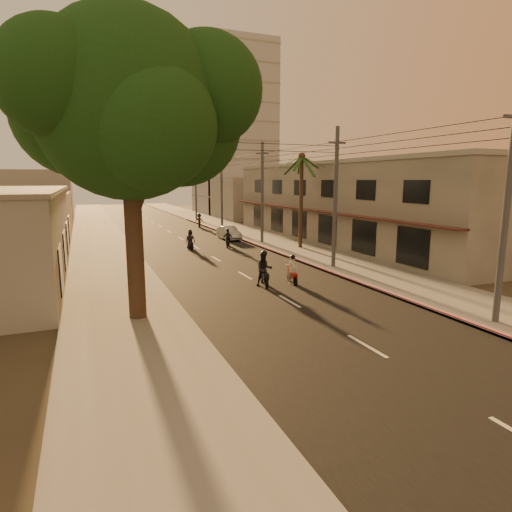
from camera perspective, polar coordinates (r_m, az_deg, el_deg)
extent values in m
plane|color=#383023|center=(18.82, 7.23, -7.62)|extent=(160.00, 160.00, 0.00)
cube|color=black|center=(37.12, -8.04, 1.19)|extent=(10.00, 140.00, 0.02)
cube|color=slate|center=(39.58, 2.55, 1.90)|extent=(5.00, 140.00, 0.12)
cube|color=slate|center=(36.06, -19.67, 0.51)|extent=(5.00, 140.00, 0.12)
cube|color=red|center=(34.09, 2.39, 0.64)|extent=(0.20, 60.00, 0.20)
cube|color=gray|center=(40.70, 12.19, 6.78)|extent=(8.00, 34.00, 7.00)
cube|color=gray|center=(40.66, 12.39, 11.92)|extent=(8.20, 34.20, 0.30)
cube|color=#3E1D19|center=(38.47, 6.83, 6.16)|extent=(0.80, 34.00, 0.12)
cube|color=#B7B5B2|center=(76.24, -3.08, 16.35)|extent=(12.00, 12.00, 28.00)
cylinder|color=black|center=(17.89, -15.86, 1.02)|extent=(0.70, 0.70, 6.00)
cylinder|color=black|center=(18.19, -13.92, 10.74)|extent=(1.22, 2.17, 3.04)
cylinder|color=black|center=(17.34, -18.27, 11.24)|extent=(1.31, 1.49, 2.73)
sphere|color=black|center=(17.90, -16.75, 18.67)|extent=(7.20, 7.20, 7.20)
sphere|color=black|center=(19.17, -10.14, 16.83)|extent=(5.20, 5.20, 5.20)
sphere|color=black|center=(18.55, -22.75, 17.08)|extent=(4.80, 4.80, 4.80)
sphere|color=black|center=(16.09, -13.71, 16.59)|extent=(4.60, 4.60, 4.60)
sphere|color=black|center=(18.11, -6.54, 21.17)|extent=(4.40, 4.40, 4.40)
sphere|color=black|center=(16.72, -25.17, 20.55)|extent=(4.00, 4.00, 4.00)
sphere|color=black|center=(20.59, -14.07, 20.72)|extent=(4.40, 4.40, 4.40)
cylinder|color=black|center=(35.86, 6.01, 7.01)|extent=(0.32, 0.32, 7.60)
sphere|color=black|center=(35.86, 6.13, 13.08)|extent=(0.60, 0.60, 0.60)
cylinder|color=#38383A|center=(19.05, 30.38, 5.10)|extent=(0.26, 0.26, 9.00)
cylinder|color=#38383A|center=(28.02, 10.53, 7.48)|extent=(0.26, 0.26, 9.00)
cube|color=#38383A|center=(28.09, 10.77, 14.62)|extent=(1.20, 0.12, 0.12)
cylinder|color=#38383A|center=(38.67, 0.83, 8.32)|extent=(0.26, 0.26, 9.00)
cube|color=#38383A|center=(38.72, 0.84, 13.51)|extent=(1.20, 0.12, 0.12)
cylinder|color=#38383A|center=(49.93, -4.61, 8.70)|extent=(0.26, 0.26, 9.00)
cube|color=#38383A|center=(49.97, -4.67, 12.71)|extent=(1.20, 0.12, 0.12)
cylinder|color=#38383A|center=(61.48, -8.03, 8.89)|extent=(0.26, 0.26, 9.00)
cube|color=#38383A|center=(61.51, -8.12, 12.15)|extent=(1.20, 0.12, 0.12)
cube|color=gray|center=(64.82, -1.46, 7.72)|extent=(8.00, 14.00, 6.00)
cube|color=gray|center=(49.97, -28.07, 4.91)|extent=(8.00, 14.00, 4.40)
cube|color=gray|center=(67.82, -26.68, 7.19)|extent=(8.00, 14.00, 7.00)
cylinder|color=black|center=(24.51, 4.41, -2.76)|extent=(0.17, 0.53, 0.52)
cylinder|color=black|center=(23.43, 5.27, -3.37)|extent=(0.17, 0.53, 0.52)
cube|color=#A90E0D|center=(23.85, 4.89, -2.51)|extent=(0.42, 1.05, 0.28)
cube|color=#A90E0D|center=(24.25, 4.56, -1.95)|extent=(0.29, 0.14, 0.56)
cylinder|color=silver|center=(24.29, 4.49, -1.14)|extent=(0.51, 0.12, 0.04)
imported|color=beige|center=(23.79, 4.90, -1.87)|extent=(0.69, 0.55, 1.57)
sphere|color=black|center=(23.65, 4.93, -0.13)|extent=(0.28, 0.28, 0.28)
sphere|color=silver|center=(24.15, 3.92, -0.64)|extent=(0.11, 0.11, 0.11)
sphere|color=silver|center=(24.31, 5.10, -0.59)|extent=(0.11, 0.11, 0.11)
cylinder|color=black|center=(24.08, 0.74, -2.84)|extent=(0.23, 0.63, 0.62)
cylinder|color=black|center=(22.77, 1.40, -3.61)|extent=(0.23, 0.63, 0.62)
cube|color=black|center=(23.28, 1.10, -2.55)|extent=(0.55, 1.25, 0.33)
cube|color=black|center=(23.77, 0.84, -1.87)|extent=(0.35, 0.18, 0.66)
cylinder|color=silver|center=(23.82, 0.78, -0.90)|extent=(0.60, 0.16, 0.04)
imported|color=black|center=(23.21, 1.10, -1.78)|extent=(1.18, 1.06, 1.85)
sphere|color=black|center=(23.05, 1.11, 0.36)|extent=(0.33, 0.33, 0.33)
cylinder|color=black|center=(37.42, -3.70, 1.71)|extent=(0.28, 0.50, 0.51)
cylinder|color=black|center=(36.31, -3.84, 1.45)|extent=(0.28, 0.50, 0.51)
cube|color=black|center=(36.76, -3.78, 1.94)|extent=(0.62, 1.01, 0.27)
cube|color=black|center=(37.19, -3.73, 2.25)|extent=(0.28, 0.19, 0.54)
cylinder|color=silver|center=(37.25, -3.72, 2.75)|extent=(0.47, 0.23, 0.04)
imported|color=black|center=(36.73, -3.79, 2.35)|extent=(1.15, 1.01, 1.52)
sphere|color=black|center=(36.64, -3.80, 3.44)|extent=(0.27, 0.27, 0.27)
cylinder|color=black|center=(36.56, -8.93, 1.43)|extent=(0.12, 0.53, 0.53)
cylinder|color=black|center=(35.41, -8.56, 1.16)|extent=(0.12, 0.53, 0.53)
cube|color=black|center=(35.88, -8.74, 1.69)|extent=(0.31, 1.05, 0.28)
cube|color=black|center=(36.32, -8.89, 2.01)|extent=(0.29, 0.11, 0.57)
cylinder|color=silver|center=(36.39, -8.94, 2.55)|extent=(0.52, 0.06, 0.04)
imported|color=black|center=(35.84, -8.75, 2.12)|extent=(0.82, 0.57, 1.59)
sphere|color=black|center=(35.75, -8.78, 3.31)|extent=(0.28, 0.28, 0.28)
cylinder|color=black|center=(52.98, -7.57, 4.15)|extent=(0.23, 0.56, 0.56)
cylinder|color=black|center=(51.75, -7.54, 4.01)|extent=(0.23, 0.56, 0.56)
cube|color=black|center=(52.26, -7.56, 4.36)|extent=(0.53, 1.13, 0.30)
cube|color=black|center=(52.74, -7.57, 4.57)|extent=(0.31, 0.17, 0.60)
cylinder|color=silver|center=(52.83, -7.59, 4.96)|extent=(0.54, 0.17, 0.04)
imported|color=black|center=(52.24, -7.57, 4.67)|extent=(1.36, 1.11, 1.67)
sphere|color=black|center=(52.17, -7.59, 5.53)|extent=(0.30, 0.30, 0.30)
imported|color=#9EA1A6|center=(41.44, -3.64, 3.07)|extent=(1.50, 3.94, 1.28)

